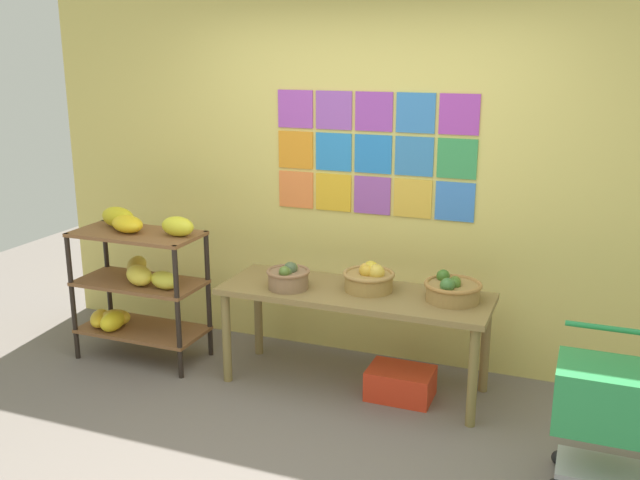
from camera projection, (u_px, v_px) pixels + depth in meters
name	position (u px, v px, depth m)	size (l,w,h in m)	color
ground	(274.00, 471.00, 3.83)	(9.30, 9.30, 0.00)	#6E655E
back_wall_with_art	(371.00, 167.00, 4.97)	(5.17, 0.07, 2.80)	#DDCB67
banana_shelf_unit	(135.00, 275.00, 5.08)	(0.92, 0.51, 1.10)	black
display_table	(354.00, 303.00, 4.64)	(1.77, 0.60, 0.68)	olive
fruit_basket_back_left	(288.00, 277.00, 4.65)	(0.29, 0.29, 0.18)	#866647
fruit_basket_back_right	(452.00, 289.00, 4.42)	(0.36, 0.36, 0.18)	olive
fruit_basket_left	(369.00, 278.00, 4.61)	(0.34, 0.34, 0.19)	#A17E41
produce_crate_under_table	(400.00, 383.00, 4.61)	(0.42, 0.30, 0.20)	red
shopping_cart	(619.00, 405.00, 3.54)	(0.62, 0.42, 0.81)	black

